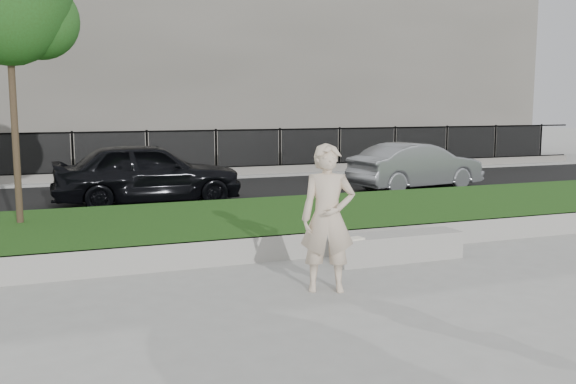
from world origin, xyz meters
name	(u,v)px	position (x,y,z in m)	size (l,w,h in m)	color
ground	(320,276)	(0.00, 0.00, 0.00)	(90.00, 90.00, 0.00)	gray
grass_bank	(255,225)	(0.00, 3.00, 0.20)	(34.00, 4.00, 0.40)	#0D340D
grass_kerb	(293,247)	(0.00, 1.04, 0.20)	(34.00, 0.08, 0.40)	gray
street	(191,195)	(0.00, 8.50, 0.02)	(34.00, 7.00, 0.04)	black
far_pavement	(162,176)	(0.00, 13.00, 0.06)	(34.00, 3.00, 0.12)	gray
iron_fence	(167,164)	(0.00, 12.00, 0.54)	(32.00, 0.30, 1.50)	slate
building_facade	(130,42)	(0.00, 20.00, 5.00)	(34.00, 10.00, 10.00)	#5D5A51
stone_bench	(397,247)	(1.50, 0.40, 0.21)	(2.08, 0.52, 0.43)	gray
man	(328,218)	(-0.20, -0.70, 0.96)	(0.70, 0.46, 1.93)	beige
book	(355,239)	(0.68, 0.24, 0.44)	(0.24, 0.18, 0.03)	white
car_dark	(148,173)	(-1.30, 7.27, 0.79)	(1.78, 4.42, 1.51)	black
car_silver	(416,166)	(6.14, 7.29, 0.69)	(1.37, 3.94, 1.30)	gray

